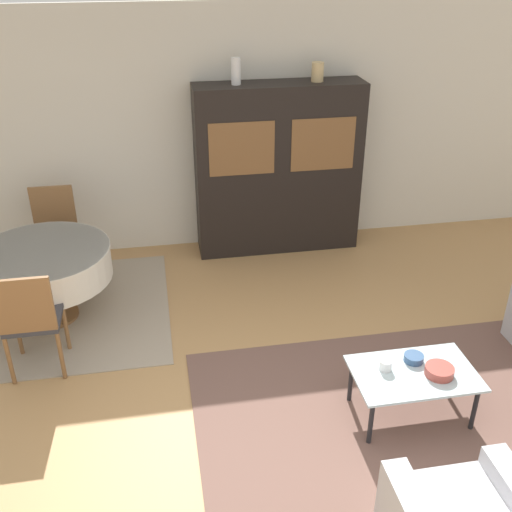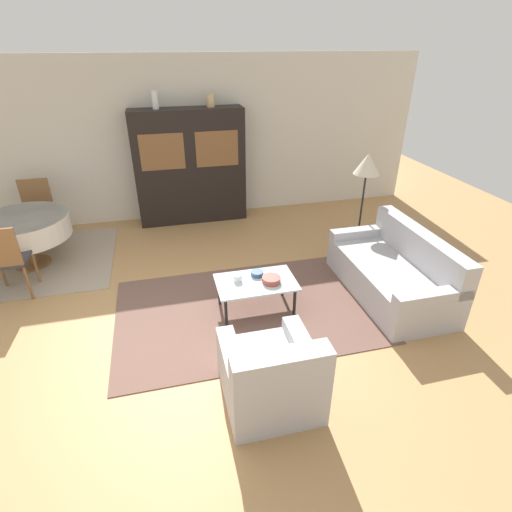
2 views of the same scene
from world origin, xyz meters
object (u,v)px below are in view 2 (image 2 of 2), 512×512
object	(u,v)px
bowl	(271,280)
dining_table	(23,228)
dining_chair_near	(5,258)
couch	(394,273)
armchair	(271,377)
bowl_small	(257,273)
vase_short	(211,101)
coffee_table	(256,285)
dining_chair_far	(37,207)
display_cabinet	(190,167)
vase_tall	(155,100)
cup	(238,278)
floor_lamp	(367,169)

from	to	relation	value
bowl	dining_table	bearing A→B (deg)	147.54
dining_table	dining_chair_near	distance (m)	0.84
couch	armchair	world-z (taller)	couch
bowl_small	vase_short	world-z (taller)	vase_short
coffee_table	dining_chair_far	world-z (taller)	dining_chair_far
display_cabinet	dining_chair_near	world-z (taller)	display_cabinet
dining_chair_far	vase_tall	distance (m)	2.50
dining_table	dining_chair_far	size ratio (longest dim) A/B	1.27
couch	armchair	size ratio (longest dim) A/B	2.10
coffee_table	vase_short	world-z (taller)	vase_short
cup	bowl	world-z (taller)	cup
couch	vase_short	xyz separation A→B (m)	(-1.78, 3.02, 1.72)
dining_table	dining_chair_far	bearing A→B (deg)	90.00
dining_table	vase_short	size ratio (longest dim) A/B	6.29
floor_lamp	vase_tall	xyz separation A→B (m)	(-2.77, 1.82, 0.77)
bowl	vase_short	size ratio (longest dim) A/B	1.08
display_cabinet	vase_short	bearing A→B (deg)	0.13
couch	display_cabinet	size ratio (longest dim) A/B	0.94
couch	floor_lamp	xyz separation A→B (m)	(0.12, 1.20, 0.98)
bowl_small	vase_short	bearing A→B (deg)	91.05
couch	vase_tall	bearing A→B (deg)	41.23
display_cabinet	dining_table	size ratio (longest dim) A/B	1.54
bowl	armchair	bearing A→B (deg)	-105.84
armchair	coffee_table	bearing A→B (deg)	81.53
display_cabinet	vase_tall	world-z (taller)	vase_tall
floor_lamp	bowl_small	size ratio (longest dim) A/B	10.06
armchair	coffee_table	distance (m)	1.37
bowl	coffee_table	bearing A→B (deg)	160.76
armchair	dining_chair_far	distance (m)	4.86
armchair	dining_chair_near	world-z (taller)	dining_chair_near
coffee_table	bowl_small	xyz separation A→B (m)	(0.05, 0.13, 0.07)
dining_chair_far	bowl	bearing A→B (deg)	137.58
cup	bowl_small	distance (m)	0.26
dining_table	cup	xyz separation A→B (m)	(2.66, -1.80, -0.13)
floor_lamp	bowl	xyz separation A→B (m)	(-1.73, -1.22, -0.82)
cup	vase_short	size ratio (longest dim) A/B	0.47
couch	armchair	bearing A→B (deg)	123.52
bowl	bowl_small	xyz separation A→B (m)	(-0.12, 0.19, -0.01)
dining_chair_far	vase_tall	world-z (taller)	vase_tall
coffee_table	dining_table	xyz separation A→B (m)	(-2.86, 1.87, 0.21)
armchair	vase_short	xyz separation A→B (m)	(0.20, 4.34, 1.71)
vase_tall	floor_lamp	bearing A→B (deg)	-33.34
floor_lamp	dining_table	bearing A→B (deg)	171.59
couch	armchair	xyz separation A→B (m)	(-1.98, -1.31, 0.00)
dining_table	dining_chair_far	distance (m)	0.84
coffee_table	vase_short	size ratio (longest dim) A/B	4.68
couch	display_cabinet	world-z (taller)	display_cabinet
couch	dining_chair_near	bearing A→B (deg)	77.04
armchair	coffee_table	size ratio (longest dim) A/B	0.93
dining_chair_far	cup	bearing A→B (deg)	135.21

